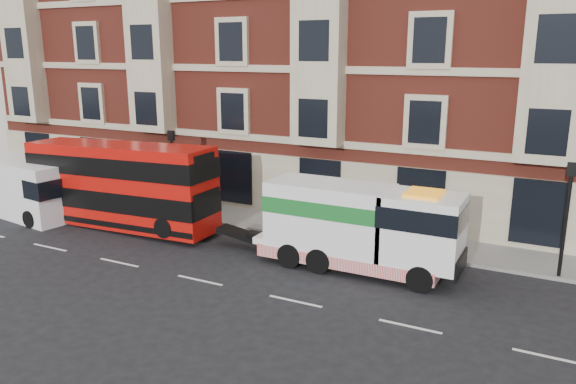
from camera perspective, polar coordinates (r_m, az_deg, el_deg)
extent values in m
plane|color=black|center=(21.57, -8.94, -8.86)|extent=(120.00, 120.00, 0.00)
cube|color=slate|center=(27.56, 0.18, -3.35)|extent=(90.00, 3.00, 0.15)
cube|color=maroon|center=(32.98, 7.10, 15.17)|extent=(45.00, 12.00, 18.00)
cylinder|color=black|center=(29.12, -11.59, 1.55)|extent=(0.14, 0.14, 4.00)
cube|color=black|center=(28.75, -11.80, 5.63)|extent=(0.35, 0.15, 0.50)
cylinder|color=black|center=(23.03, 26.32, -3.03)|extent=(0.14, 0.14, 4.00)
cube|color=black|center=(22.55, 26.90, 2.08)|extent=(0.35, 0.15, 0.50)
cube|color=red|center=(28.15, -16.69, 0.70)|extent=(10.03, 2.24, 3.94)
cube|color=black|center=(28.28, -16.61, -0.45)|extent=(10.07, 2.30, 0.94)
cube|color=black|center=(27.94, -16.84, 2.75)|extent=(10.07, 2.30, 0.90)
cylinder|color=black|center=(30.30, -22.48, -2.06)|extent=(0.93, 0.29, 0.93)
cylinder|color=black|center=(31.59, -19.73, -1.17)|extent=(0.93, 0.29, 0.93)
cylinder|color=black|center=(25.58, -12.47, -3.55)|extent=(0.93, 0.29, 0.93)
cylinder|color=black|center=(27.09, -9.77, -2.42)|extent=(0.93, 0.29, 0.93)
cube|color=white|center=(22.26, 6.77, -5.69)|extent=(8.06, 2.06, 0.27)
cube|color=white|center=(21.19, 13.47, -3.70)|extent=(2.87, 2.24, 2.60)
cube|color=white|center=(22.25, 4.27, -2.36)|extent=(4.84, 2.24, 2.60)
cube|color=#176B26|center=(22.13, 4.29, -1.25)|extent=(4.88, 2.28, 0.63)
cube|color=red|center=(22.43, 6.32, -6.38)|extent=(7.16, 2.30, 0.49)
cylinder|color=black|center=(20.73, 13.28, -8.59)|extent=(0.99, 0.31, 0.99)
cylinder|color=black|center=(22.57, 14.53, -6.75)|extent=(0.99, 0.31, 0.99)
cylinder|color=black|center=(21.88, 3.15, -6.98)|extent=(0.99, 0.36, 0.99)
cylinder|color=black|center=(23.63, 5.15, -5.38)|extent=(0.99, 0.36, 0.99)
cylinder|color=black|center=(22.37, 0.20, -6.46)|extent=(0.99, 0.36, 0.99)
cylinder|color=black|center=(24.09, 2.37, -4.94)|extent=(0.99, 0.36, 0.99)
cube|color=white|center=(31.80, -24.95, 0.28)|extent=(5.90, 3.02, 2.93)
cylinder|color=black|center=(34.07, -24.77, -0.64)|extent=(0.89, 0.40, 0.86)
cylinder|color=black|center=(30.01, -24.74, -2.51)|extent=(0.89, 0.40, 0.86)
cylinder|color=black|center=(31.08, -21.37, -1.63)|extent=(0.89, 0.40, 0.86)
imported|color=#191B33|center=(30.44, -14.08, -0.37)|extent=(0.68, 0.56, 1.59)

